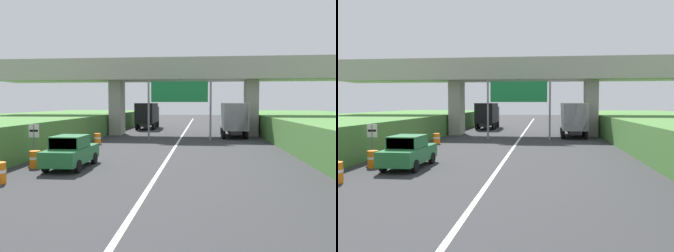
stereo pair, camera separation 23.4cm
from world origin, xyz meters
The scene contains 11 objects.
lane_centre_stripe centered at (0.00, 27.66, 0.00)m, with size 0.20×95.33×0.01m, color white.
overpass_bridge centered at (0.00, 34.58, 6.09)m, with size 40.00×4.80×8.03m.
overhead_highway_sign centered at (0.00, 29.30, 4.10)m, with size 5.88×0.18×5.53m.
speed_limit_sign centered at (-7.40, 16.47, 1.48)m, with size 0.60×0.08×2.23m.
truck_silver centered at (5.23, 33.32, 1.93)m, with size 2.44×7.30×3.44m.
truck_black centered at (-5.23, 43.44, 1.93)m, with size 2.44×7.30×3.44m.
car_green centered at (-4.76, 15.25, 0.86)m, with size 1.86×4.10×1.72m.
construction_barrel_2 centered at (-6.66, 15.07, 0.46)m, with size 0.57×0.57×0.90m.
construction_barrel_3 centered at (-6.63, 18.61, 0.46)m, with size 0.57×0.57×0.90m.
construction_barrel_4 centered at (-6.55, 22.14, 0.46)m, with size 0.57×0.57×0.90m.
construction_barrel_5 centered at (-6.61, 25.68, 0.46)m, with size 0.57×0.57×0.90m.
Camera 1 is at (2.13, -1.97, 3.39)m, focal length 36.51 mm.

